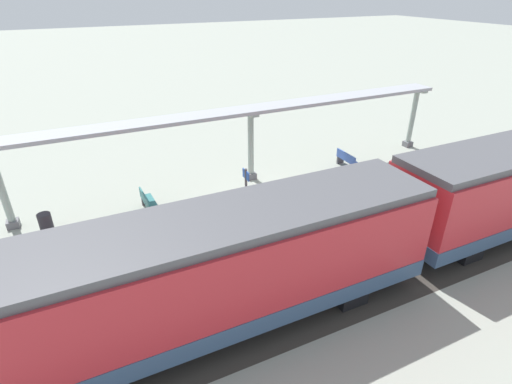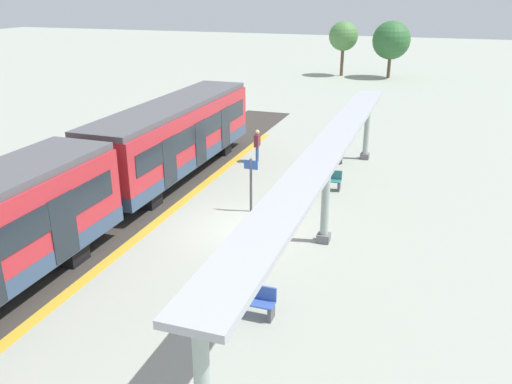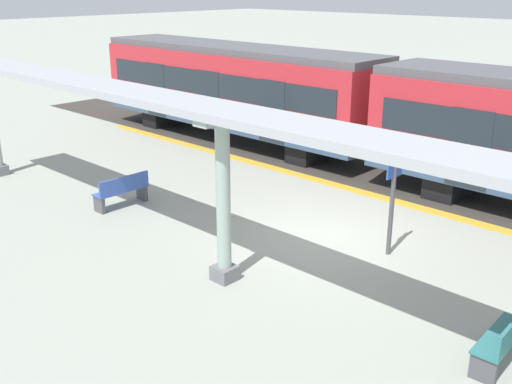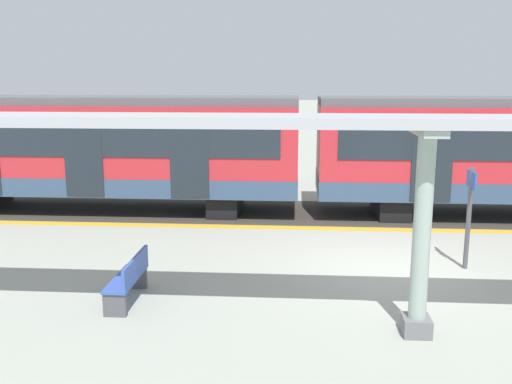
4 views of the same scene
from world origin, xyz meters
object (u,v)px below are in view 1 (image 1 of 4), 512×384
object	(u,v)px
train_far_carriage	(214,274)
trash_bin	(46,225)
bench_mid_platform	(347,160)
passenger_waiting_near_edge	(83,264)
bench_near_end	(148,202)
canopy_pillar_second	(251,146)
platform_info_sign	(246,189)
canopy_pillar_nearest	(412,118)
canopy_pillar_third	(1,188)

from	to	relation	value
train_far_carriage	trash_bin	world-z (taller)	train_far_carriage
bench_mid_platform	passenger_waiting_near_edge	world-z (taller)	passenger_waiting_near_edge
bench_near_end	passenger_waiting_near_edge	size ratio (longest dim) A/B	0.90
canopy_pillar_second	bench_near_end	distance (m)	5.43
bench_mid_platform	platform_info_sign	size ratio (longest dim) A/B	0.68
canopy_pillar_second	bench_near_end	bearing A→B (deg)	101.88
trash_bin	passenger_waiting_near_edge	distance (m)	4.14
trash_bin	passenger_waiting_near_edge	xyz separation A→B (m)	(-3.95, -1.10, 0.60)
canopy_pillar_nearest	trash_bin	bearing A→B (deg)	93.61
bench_mid_platform	passenger_waiting_near_edge	distance (m)	13.50
bench_near_end	bench_mid_platform	bearing A→B (deg)	-89.58
canopy_pillar_third	passenger_waiting_near_edge	distance (m)	5.69
train_far_carriage	trash_bin	bearing A→B (deg)	31.14
bench_mid_platform	trash_bin	size ratio (longest dim) A/B	1.64
canopy_pillar_nearest	canopy_pillar_second	distance (m)	10.07
bench_near_end	canopy_pillar_nearest	bearing A→B (deg)	-85.92
canopy_pillar_second	trash_bin	xyz separation A→B (m)	(-1.20, 8.97, -1.23)
canopy_pillar_second	passenger_waiting_near_edge	distance (m)	9.43
train_far_carriage	bench_mid_platform	bearing A→B (deg)	-53.78
trash_bin	passenger_waiting_near_edge	world-z (taller)	passenger_waiting_near_edge
trash_bin	train_far_carriage	bearing A→B (deg)	-148.86
canopy_pillar_nearest	canopy_pillar_second	bearing A→B (deg)	90.00
train_far_carriage	platform_info_sign	bearing A→B (deg)	-32.23
canopy_pillar_third	bench_near_end	xyz separation A→B (m)	(-1.09, -5.03, -1.25)
bench_mid_platform	canopy_pillar_nearest	bearing A→B (deg)	-78.77
train_far_carriage	canopy_pillar_third	world-z (taller)	train_far_carriage
canopy_pillar_second	platform_info_sign	size ratio (longest dim) A/B	1.51
trash_bin	passenger_waiting_near_edge	bearing A→B (deg)	-164.47
canopy_pillar_third	bench_near_end	distance (m)	5.29
canopy_pillar_third	bench_mid_platform	world-z (taller)	canopy_pillar_third
canopy_pillar_nearest	platform_info_sign	size ratio (longest dim) A/B	1.51
bench_near_end	bench_mid_platform	distance (m)	10.13
canopy_pillar_nearest	platform_info_sign	bearing A→B (deg)	105.67
bench_near_end	canopy_pillar_second	bearing A→B (deg)	-78.12
canopy_pillar_nearest	trash_bin	distance (m)	19.11
bench_mid_platform	platform_info_sign	distance (m)	7.12
canopy_pillar_second	train_far_carriage	bearing A→B (deg)	149.63
canopy_pillar_second	bench_mid_platform	size ratio (longest dim) A/B	2.22
platform_info_sign	passenger_waiting_near_edge	distance (m)	6.42
platform_info_sign	passenger_waiting_near_edge	world-z (taller)	platform_info_sign
canopy_pillar_nearest	bench_mid_platform	bearing A→B (deg)	101.23
canopy_pillar_third	platform_info_sign	xyz separation A→B (m)	(-3.31, -8.48, -0.36)
canopy_pillar_second	trash_bin	size ratio (longest dim) A/B	3.63
train_far_carriage	bench_mid_platform	distance (m)	12.14
canopy_pillar_nearest	canopy_pillar_second	size ratio (longest dim) A/B	1.00
platform_info_sign	passenger_waiting_near_edge	xyz separation A→B (m)	(-1.84, 6.15, -0.27)
canopy_pillar_nearest	bench_mid_platform	xyz separation A→B (m)	(-1.01, 5.11, -1.25)
trash_bin	canopy_pillar_second	bearing A→B (deg)	-82.38
canopy_pillar_third	passenger_waiting_near_edge	world-z (taller)	canopy_pillar_third
canopy_pillar_nearest	bench_mid_platform	world-z (taller)	canopy_pillar_nearest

